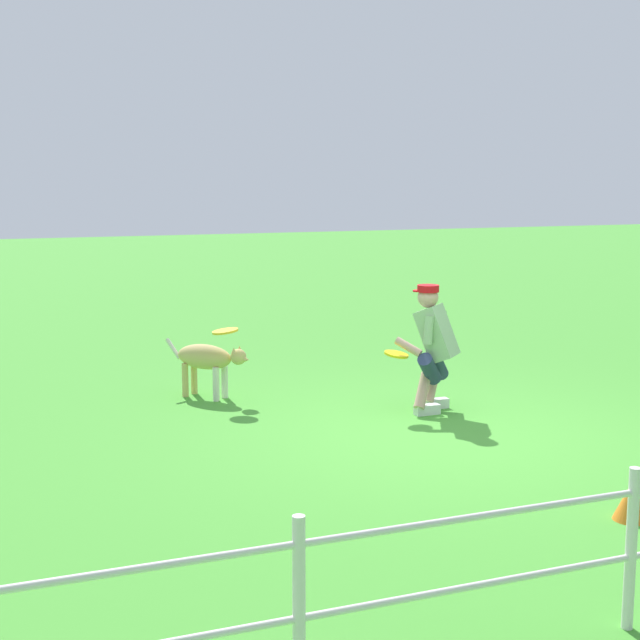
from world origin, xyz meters
name	(u,v)px	position (x,y,z in m)	size (l,w,h in m)	color
ground_plane	(448,436)	(0.00, 0.00, 0.00)	(60.00, 60.00, 0.00)	green
person	(433,344)	(-0.30, -0.87, 0.70)	(0.70, 0.57, 1.29)	silver
dog	(208,359)	(1.67, -2.28, 0.42)	(0.75, 0.88, 0.61)	tan
frisbee_flying	(225,331)	(1.56, -1.99, 0.77)	(0.28, 0.28, 0.02)	yellow
frisbee_held	(396,354)	(0.08, -0.93, 0.61)	(0.25, 0.25, 0.02)	yellow
training_cone	(632,500)	(-0.15, 2.31, 0.14)	(0.25, 0.25, 0.28)	orange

